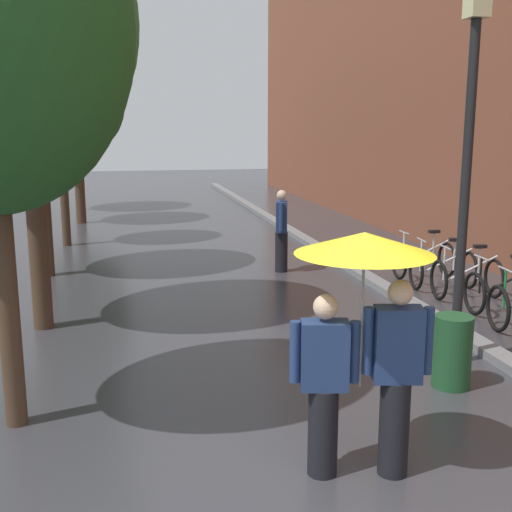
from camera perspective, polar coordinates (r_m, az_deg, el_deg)
The scene contains 14 objects.
kerb_strip at distance 15.20m, azimuth 6.14°, elevation 0.43°, with size 0.30×36.00×0.12m, color slate.
street_tree_1 at distance 9.82m, azimuth -20.13°, elevation 18.99°, with size 3.15×3.15×6.34m.
street_tree_2 at distance 13.31m, azimuth -19.18°, elevation 15.36°, with size 2.97×2.97×5.82m.
street_tree_3 at distance 16.64m, azimuth -17.35°, elevation 14.73°, with size 2.28×2.28×5.53m.
street_tree_4 at distance 20.45m, azimuth -15.88°, elevation 12.95°, with size 2.94×2.94×5.20m.
street_tree_5 at distance 23.77m, azimuth -15.96°, elevation 12.36°, with size 3.17×3.17×5.13m.
parked_bicycle_2 at distance 11.03m, azimuth 21.30°, elevation -2.89°, with size 1.11×0.75×0.96m.
parked_bicycle_3 at distance 11.72m, azimuth 18.34°, elevation -1.86°, with size 1.13×0.79×0.96m.
parked_bicycle_4 at distance 12.28m, azimuth 16.37°, elevation -1.14°, with size 1.15×0.81×0.96m.
parked_bicycle_5 at distance 13.09m, azimuth 14.73°, elevation -0.29°, with size 1.09×0.71×0.96m.
couple_under_umbrella at distance 5.39m, azimuth 9.53°, elevation -5.31°, with size 1.18×1.15×2.13m.
street_lamp_post at distance 8.12m, azimuth 18.38°, elevation 8.48°, with size 0.24×0.24×4.51m.
litter_bin at distance 7.77m, azimuth 17.15°, elevation -8.16°, with size 0.44×0.44×0.85m, color #1E4C28.
pedestrian_walking_midground at distance 13.13m, azimuth 2.30°, elevation 2.30°, with size 0.32×0.57×1.70m.
Camera 1 is at (-1.49, -4.16, 2.98)m, focal length 44.73 mm.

